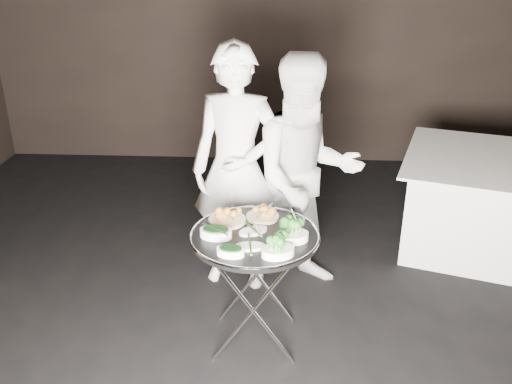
{
  "coord_description": "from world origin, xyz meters",
  "views": [
    {
      "loc": [
        0.23,
        -2.5,
        2.23
      ],
      "look_at": [
        0.08,
        0.38,
        0.95
      ],
      "focal_mm": 38.0,
      "sensor_mm": 36.0,
      "label": 1
    }
  ],
  "objects_px": {
    "tray_stand": "(255,285)",
    "waiter_right": "(306,177)",
    "serving_tray": "(255,236)",
    "dining_table": "(486,203)",
    "waiter_left": "(237,170)"
  },
  "relations": [
    {
      "from": "tray_stand",
      "to": "waiter_right",
      "type": "bearing_deg",
      "value": 65.68
    },
    {
      "from": "serving_tray",
      "to": "dining_table",
      "type": "bearing_deg",
      "value": 36.3
    },
    {
      "from": "tray_stand",
      "to": "serving_tray",
      "type": "height_order",
      "value": "serving_tray"
    },
    {
      "from": "waiter_right",
      "to": "dining_table",
      "type": "relative_size",
      "value": 1.26
    },
    {
      "from": "serving_tray",
      "to": "waiter_left",
      "type": "distance_m",
      "value": 0.74
    },
    {
      "from": "dining_table",
      "to": "waiter_left",
      "type": "bearing_deg",
      "value": -162.72
    },
    {
      "from": "waiter_left",
      "to": "dining_table",
      "type": "distance_m",
      "value": 2.11
    },
    {
      "from": "serving_tray",
      "to": "waiter_left",
      "type": "xyz_separation_m",
      "value": [
        -0.16,
        0.71,
        0.12
      ]
    },
    {
      "from": "serving_tray",
      "to": "waiter_right",
      "type": "relative_size",
      "value": 0.45
    },
    {
      "from": "serving_tray",
      "to": "waiter_left",
      "type": "bearing_deg",
      "value": 102.81
    },
    {
      "from": "tray_stand",
      "to": "dining_table",
      "type": "distance_m",
      "value": 2.23
    },
    {
      "from": "serving_tray",
      "to": "dining_table",
      "type": "xyz_separation_m",
      "value": [
        1.8,
        1.32,
        -0.36
      ]
    },
    {
      "from": "tray_stand",
      "to": "dining_table",
      "type": "height_order",
      "value": "dining_table"
    },
    {
      "from": "serving_tray",
      "to": "waiter_left",
      "type": "relative_size",
      "value": 0.44
    },
    {
      "from": "serving_tray",
      "to": "tray_stand",
      "type": "bearing_deg",
      "value": 180.0
    }
  ]
}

